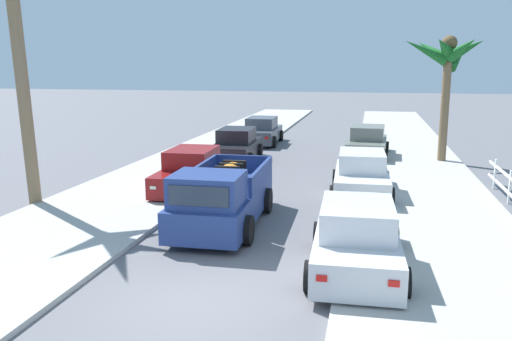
% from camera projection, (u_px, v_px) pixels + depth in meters
% --- Properties ---
extents(ground_plane, '(160.00, 160.00, 0.00)m').
position_uv_depth(ground_plane, '(196.00, 302.00, 9.75)').
color(ground_plane, slate).
extents(sidewalk_left, '(4.72, 60.00, 0.12)m').
position_uv_depth(sidewalk_left, '(180.00, 168.00, 22.26)').
color(sidewalk_left, '#B2AFA8').
rests_on(sidewalk_left, ground).
extents(sidewalk_right, '(4.72, 60.00, 0.12)m').
position_uv_depth(sidewalk_right, '(415.00, 178.00, 20.16)').
color(sidewalk_right, '#B2AFA8').
rests_on(sidewalk_right, ground).
extents(curb_left, '(0.16, 60.00, 0.10)m').
position_uv_depth(curb_left, '(201.00, 169.00, 22.06)').
color(curb_left, silver).
rests_on(curb_left, ground).
extents(curb_right, '(0.16, 60.00, 0.10)m').
position_uv_depth(curb_right, '(390.00, 177.00, 20.37)').
color(curb_right, silver).
rests_on(curb_right, ground).
extents(pickup_truck, '(2.33, 5.26, 1.80)m').
position_uv_depth(pickup_truck, '(222.00, 198.00, 14.20)').
color(pickup_truck, navy).
rests_on(pickup_truck, ground).
extents(car_left_near, '(2.14, 4.31, 1.54)m').
position_uv_depth(car_left_near, '(361.00, 176.00, 17.57)').
color(car_left_near, silver).
rests_on(car_left_near, ground).
extents(car_right_near, '(2.17, 4.32, 1.54)m').
position_uv_depth(car_right_near, '(236.00, 146.00, 24.07)').
color(car_right_near, black).
rests_on(car_right_near, ground).
extents(car_left_mid, '(2.15, 4.31, 1.54)m').
position_uv_depth(car_left_mid, '(356.00, 239.00, 11.13)').
color(car_left_mid, silver).
rests_on(car_left_mid, ground).
extents(car_right_mid, '(2.18, 4.32, 1.54)m').
position_uv_depth(car_right_mid, '(367.00, 143.00, 25.01)').
color(car_right_mid, slate).
rests_on(car_right_mid, ground).
extents(car_left_far, '(2.14, 4.31, 1.54)m').
position_uv_depth(car_left_far, '(192.00, 172.00, 18.19)').
color(car_left_far, maroon).
rests_on(car_left_far, ground).
extents(car_right_far, '(2.11, 4.30, 1.54)m').
position_uv_depth(car_right_far, '(262.00, 131.00, 29.35)').
color(car_right_far, '#474C56').
rests_on(car_right_far, ground).
extents(palm_tree_right_mid, '(3.65, 3.19, 5.78)m').
position_uv_depth(palm_tree_right_mid, '(447.00, 59.00, 22.94)').
color(palm_tree_right_mid, brown).
rests_on(palm_tree_right_mid, ground).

